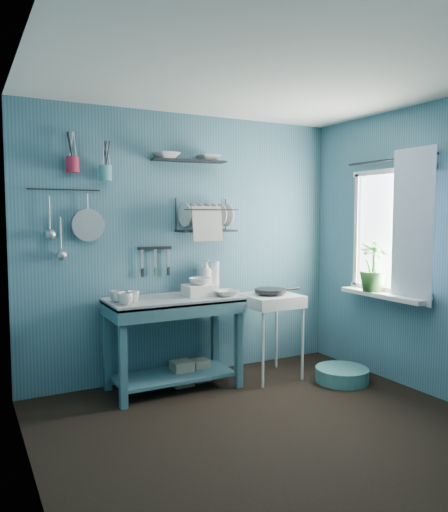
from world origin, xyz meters
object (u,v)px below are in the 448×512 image
hotplate_stand (270,336)px  storage_tin_large (182,373)px  frying_pan (270,291)px  soap_bottle (206,276)px  wash_tub (200,290)px  utensil_cup_magenta (73,165)px  colander (88,225)px  potted_plant (373,267)px  mug_left (125,299)px  floor_basin (342,375)px  mug_mid (133,296)px  water_bottle (214,276)px  dish_rack (206,215)px  mug_right (117,296)px  utensil_cup_teal (105,173)px  work_counter (174,343)px  storage_tin_small (200,370)px

hotplate_stand → storage_tin_large: hotplate_stand is taller
frying_pan → soap_bottle: bearing=147.6°
wash_tub → utensil_cup_magenta: (-1.04, 0.28, 1.09)m
colander → potted_plant: 2.64m
mug_left → soap_bottle: size_ratio=0.41×
mug_left → floor_basin: bearing=-11.7°
mug_mid → utensil_cup_magenta: 1.21m
water_bottle → dish_rack: dish_rack is taller
mug_mid → utensil_cup_magenta: bearing=142.1°
mug_right → utensil_cup_teal: (-0.01, 0.26, 1.04)m
soap_bottle → mug_mid: bearing=-162.0°
wash_tub → potted_plant: potted_plant is taller
work_counter → hotplate_stand: bearing=-0.9°
mug_mid → storage_tin_small: bearing=11.6°
mug_left → mug_mid: (0.10, 0.10, -0.00)m
wash_tub → floor_basin: wash_tub is taller
soap_bottle → floor_basin: size_ratio=0.61×
mug_left → frying_pan: bearing=1.3°
dish_rack → storage_tin_large: bearing=-149.4°
soap_bottle → wash_tub: bearing=-127.7°
colander → storage_tin_small: bearing=-12.2°
work_counter → mug_mid: bearing=-164.1°
dish_rack → colander: 1.10m
mug_right → hotplate_stand: (1.44, -0.13, -0.47)m
wash_tub → hotplate_stand: bearing=-9.0°
mug_mid → water_bottle: (0.90, 0.28, 0.09)m
wash_tub → hotplate_stand: 0.84m
soap_bottle → utensil_cup_teal: (-0.93, 0.06, 0.94)m
soap_bottle → water_bottle: (0.10, 0.02, -0.01)m
mug_left → soap_bottle: (0.90, 0.36, 0.10)m
work_counter → utensil_cup_magenta: size_ratio=8.95×
mug_right → colander: size_ratio=0.44×
work_counter → frying_pan: 1.04m
mug_mid → storage_tin_large: mug_mid is taller
wash_tub → storage_tin_small: size_ratio=1.40×
mug_left → utensil_cup_magenta: (-0.31, 0.42, 1.10)m
utensil_cup_magenta → floor_basin: size_ratio=0.27×
mug_left → soap_bottle: 0.97m
work_counter → potted_plant: size_ratio=2.51×
mug_left → mug_right: 0.16m
work_counter → floor_basin: size_ratio=2.38×
work_counter → frying_pan: size_ratio=3.88×
utensil_cup_magenta → floor_basin: (2.24, -0.82, -1.90)m
dish_rack → work_counter: bearing=-149.2°
water_bottle → potted_plant: potted_plant is taller
dish_rack → storage_tin_large: size_ratio=2.50×
potted_plant → work_counter: bearing=162.1°
wash_tub → water_bottle: size_ratio=1.00×
colander → frying_pan: bearing=-14.6°
hotplate_stand → utensil_cup_teal: size_ratio=6.13×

